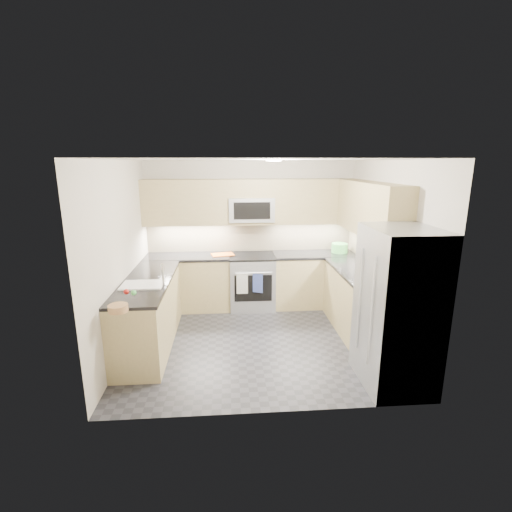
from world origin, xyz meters
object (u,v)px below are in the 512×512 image
object	(u,v)px
fruit_basket	(118,308)
microwave	(251,209)
cutting_board	(223,254)
gas_range	(252,282)
utensil_bowl	(339,248)
refrigerator	(397,309)

from	to	relation	value
fruit_basket	microwave	bearing A→B (deg)	57.94
cutting_board	fruit_basket	size ratio (longest dim) A/B	1.80
cutting_board	gas_range	bearing A→B (deg)	-3.93
utensil_bowl	microwave	bearing A→B (deg)	177.47
refrigerator	fruit_basket	distance (m)	3.02
microwave	cutting_board	size ratio (longest dim) A/B	2.06
gas_range	microwave	bearing A→B (deg)	90.00
refrigerator	utensil_bowl	xyz separation A→B (m)	(0.09, 2.48, 0.12)
microwave	cutting_board	xyz separation A→B (m)	(-0.50, -0.09, -0.75)
gas_range	fruit_basket	distance (m)	2.89
gas_range	utensil_bowl	world-z (taller)	utensil_bowl
utensil_bowl	fruit_basket	bearing A→B (deg)	-141.92
gas_range	cutting_board	bearing A→B (deg)	176.07
refrigerator	utensil_bowl	size ratio (longest dim) A/B	6.48
gas_range	refrigerator	xyz separation A→B (m)	(1.45, -2.43, 0.45)
microwave	fruit_basket	distance (m)	3.04
cutting_board	microwave	bearing A→B (deg)	10.40
microwave	utensil_bowl	xyz separation A→B (m)	(1.54, -0.07, -0.68)
microwave	fruit_basket	bearing A→B (deg)	-122.06
fruit_basket	refrigerator	bearing A→B (deg)	-0.94
microwave	utensil_bowl	size ratio (longest dim) A/B	2.74
utensil_bowl	cutting_board	size ratio (longest dim) A/B	0.75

